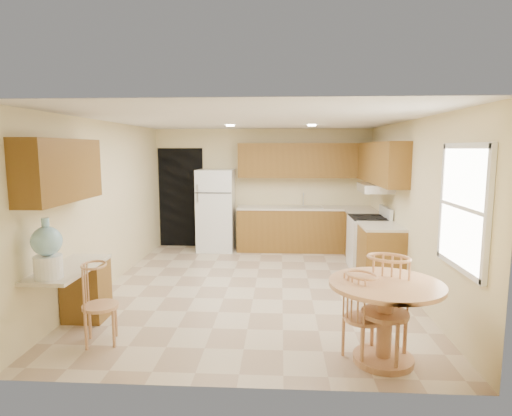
# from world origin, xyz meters

# --- Properties ---
(floor) EXTENTS (5.50, 5.50, 0.00)m
(floor) POSITION_xyz_m (0.00, 0.00, 0.00)
(floor) COLOR beige
(floor) RESTS_ON ground
(ceiling) EXTENTS (4.50, 5.50, 0.02)m
(ceiling) POSITION_xyz_m (0.00, 0.00, 2.50)
(ceiling) COLOR white
(ceiling) RESTS_ON wall_back
(wall_back) EXTENTS (4.50, 0.02, 2.50)m
(wall_back) POSITION_xyz_m (0.00, 2.75, 1.25)
(wall_back) COLOR beige
(wall_back) RESTS_ON floor
(wall_front) EXTENTS (4.50, 0.02, 2.50)m
(wall_front) POSITION_xyz_m (0.00, -2.75, 1.25)
(wall_front) COLOR beige
(wall_front) RESTS_ON floor
(wall_left) EXTENTS (0.02, 5.50, 2.50)m
(wall_left) POSITION_xyz_m (-2.25, 0.00, 1.25)
(wall_left) COLOR beige
(wall_left) RESTS_ON floor
(wall_right) EXTENTS (0.02, 5.50, 2.50)m
(wall_right) POSITION_xyz_m (2.25, 0.00, 1.25)
(wall_right) COLOR beige
(wall_right) RESTS_ON floor
(doorway) EXTENTS (0.90, 0.02, 2.10)m
(doorway) POSITION_xyz_m (-1.75, 2.73, 1.05)
(doorway) COLOR black
(doorway) RESTS_ON floor
(base_cab_back) EXTENTS (2.75, 0.60, 0.87)m
(base_cab_back) POSITION_xyz_m (0.88, 2.45, 0.43)
(base_cab_back) COLOR brown
(base_cab_back) RESTS_ON floor
(counter_back) EXTENTS (2.75, 0.63, 0.04)m
(counter_back) POSITION_xyz_m (0.88, 2.45, 0.89)
(counter_back) COLOR beige
(counter_back) RESTS_ON base_cab_back
(base_cab_right_a) EXTENTS (0.60, 0.59, 0.87)m
(base_cab_right_a) POSITION_xyz_m (1.95, 1.85, 0.43)
(base_cab_right_a) COLOR brown
(base_cab_right_a) RESTS_ON floor
(counter_right_a) EXTENTS (0.63, 0.59, 0.04)m
(counter_right_a) POSITION_xyz_m (1.95, 1.85, 0.89)
(counter_right_a) COLOR beige
(counter_right_a) RESTS_ON base_cab_right_a
(base_cab_right_b) EXTENTS (0.60, 0.80, 0.87)m
(base_cab_right_b) POSITION_xyz_m (1.95, 0.40, 0.43)
(base_cab_right_b) COLOR brown
(base_cab_right_b) RESTS_ON floor
(counter_right_b) EXTENTS (0.63, 0.80, 0.04)m
(counter_right_b) POSITION_xyz_m (1.95, 0.40, 0.89)
(counter_right_b) COLOR beige
(counter_right_b) RESTS_ON base_cab_right_b
(upper_cab_back) EXTENTS (2.75, 0.33, 0.70)m
(upper_cab_back) POSITION_xyz_m (0.88, 2.58, 1.85)
(upper_cab_back) COLOR brown
(upper_cab_back) RESTS_ON wall_back
(upper_cab_right) EXTENTS (0.33, 2.42, 0.70)m
(upper_cab_right) POSITION_xyz_m (2.08, 1.21, 1.85)
(upper_cab_right) COLOR brown
(upper_cab_right) RESTS_ON wall_right
(upper_cab_left) EXTENTS (0.33, 1.40, 0.70)m
(upper_cab_left) POSITION_xyz_m (-2.08, -1.60, 1.85)
(upper_cab_left) COLOR brown
(upper_cab_left) RESTS_ON wall_left
(sink) EXTENTS (0.78, 0.44, 0.01)m
(sink) POSITION_xyz_m (0.85, 2.45, 0.91)
(sink) COLOR silver
(sink) RESTS_ON counter_back
(range_hood) EXTENTS (0.50, 0.76, 0.14)m
(range_hood) POSITION_xyz_m (2.00, 1.18, 1.42)
(range_hood) COLOR silver
(range_hood) RESTS_ON upper_cab_right
(desk_pedestal) EXTENTS (0.48, 0.42, 0.72)m
(desk_pedestal) POSITION_xyz_m (-2.00, -1.32, 0.36)
(desk_pedestal) COLOR brown
(desk_pedestal) RESTS_ON floor
(desk_top) EXTENTS (0.50, 1.20, 0.04)m
(desk_top) POSITION_xyz_m (-2.00, -1.70, 0.75)
(desk_top) COLOR beige
(desk_top) RESTS_ON desk_pedestal
(window) EXTENTS (0.06, 1.12, 1.30)m
(window) POSITION_xyz_m (2.23, -1.85, 1.50)
(window) COLOR white
(window) RESTS_ON wall_right
(can_light_a) EXTENTS (0.14, 0.14, 0.02)m
(can_light_a) POSITION_xyz_m (-0.50, 1.20, 2.48)
(can_light_a) COLOR white
(can_light_a) RESTS_ON ceiling
(can_light_b) EXTENTS (0.14, 0.14, 0.02)m
(can_light_b) POSITION_xyz_m (0.90, 1.20, 2.48)
(can_light_b) COLOR white
(can_light_b) RESTS_ON ceiling
(refrigerator) EXTENTS (0.74, 0.72, 1.67)m
(refrigerator) POSITION_xyz_m (-0.95, 2.40, 0.83)
(refrigerator) COLOR white
(refrigerator) RESTS_ON floor
(stove) EXTENTS (0.65, 0.76, 1.09)m
(stove) POSITION_xyz_m (1.92, 1.18, 0.47)
(stove) COLOR white
(stove) RESTS_ON floor
(dining_table) EXTENTS (1.10, 1.10, 0.81)m
(dining_table) POSITION_xyz_m (1.40, -2.20, 0.53)
(dining_table) COLOR tan
(dining_table) RESTS_ON floor
(chair_table_a) EXTENTS (0.38, 0.49, 0.87)m
(chair_table_a) POSITION_xyz_m (1.21, -2.22, 0.53)
(chair_table_a) COLOR tan
(chair_table_a) RESTS_ON floor
(chair_table_b) EXTENTS (0.46, 0.53, 1.04)m
(chair_table_b) POSITION_xyz_m (1.40, -2.30, 0.64)
(chair_table_b) COLOR tan
(chair_table_b) RESTS_ON floor
(chair_desk) EXTENTS (0.39, 0.50, 0.87)m
(chair_desk) POSITION_xyz_m (-1.55, -2.03, 0.53)
(chair_desk) COLOR tan
(chair_desk) RESTS_ON floor
(water_crock) EXTENTS (0.30, 0.30, 0.63)m
(water_crock) POSITION_xyz_m (-2.00, -2.12, 1.05)
(water_crock) COLOR white
(water_crock) RESTS_ON desk_top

